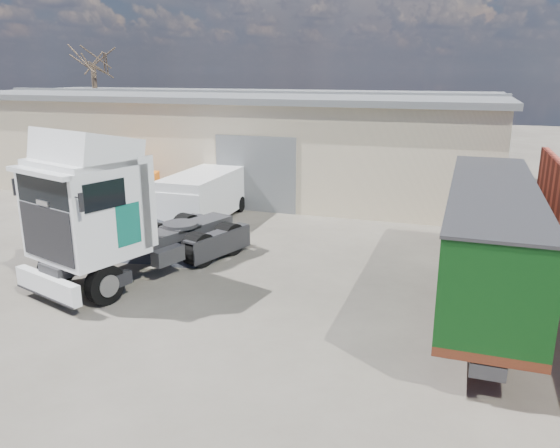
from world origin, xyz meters
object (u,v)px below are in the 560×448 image
(tractor_unit, at_px, (113,218))
(panel_van, at_px, (202,197))
(box_trailer, at_px, (489,233))
(orange_skip, at_px, (130,193))
(bare_tree, at_px, (91,50))

(tractor_unit, bearing_deg, panel_van, 113.11)
(box_trailer, relative_size, orange_skip, 3.34)
(orange_skip, bearing_deg, panel_van, -27.67)
(tractor_unit, xyz_separation_m, box_trailer, (11.09, 1.74, 0.05))
(bare_tree, xyz_separation_m, box_trailer, (26.07, -18.12, -5.77))
(bare_tree, height_order, panel_van, bare_tree)
(panel_van, relative_size, orange_skip, 1.66)
(tractor_unit, distance_m, panel_van, 7.54)
(box_trailer, distance_m, orange_skip, 17.44)
(bare_tree, height_order, box_trailer, bare_tree)
(box_trailer, height_order, orange_skip, box_trailer)
(bare_tree, bearing_deg, tractor_unit, -52.96)
(bare_tree, relative_size, tractor_unit, 1.23)
(orange_skip, bearing_deg, tractor_unit, -75.13)
(bare_tree, xyz_separation_m, tractor_unit, (14.98, -19.85, -5.82))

